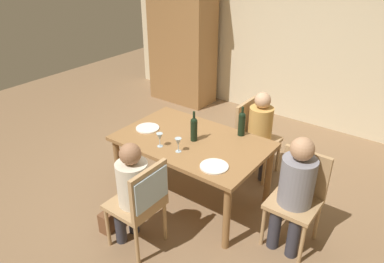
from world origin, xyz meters
name	(u,v)px	position (x,y,z in m)	size (l,w,h in m)	color
ground_plane	(192,196)	(0.00, 0.00, 0.00)	(10.00, 10.00, 0.00)	#846647
rear_room_partition	(299,35)	(0.00, 2.70, 1.35)	(6.40, 0.12, 2.70)	beige
armoire_cabinet	(182,39)	(-1.89, 2.25, 1.10)	(1.18, 0.62, 2.18)	olive
dining_table	(192,147)	(0.00, 0.00, 0.66)	(1.57, 1.00, 0.74)	olive
chair_far_right	(253,133)	(0.27, 0.88, 0.53)	(0.44, 0.44, 0.92)	tan
chair_right_end	(298,192)	(1.17, 0.09, 0.53)	(0.44, 0.44, 0.92)	tan
chair_near	(144,197)	(0.12, -0.88, 0.59)	(0.46, 0.44, 0.92)	tan
person_woman_host	(262,129)	(0.38, 0.88, 0.63)	(0.32, 0.28, 1.08)	#33333D
person_man_bearded	(295,187)	(1.17, -0.03, 0.66)	(0.31, 0.36, 1.15)	#33333D
person_man_guest	(131,187)	(-0.03, -0.88, 0.64)	(0.33, 0.29, 1.09)	#33333D
wine_bottle_tall_green	(242,123)	(0.36, 0.41, 0.89)	(0.08, 0.08, 0.33)	black
wine_bottle_dark_red	(194,128)	(0.02, 0.01, 0.88)	(0.07, 0.07, 0.33)	black
wine_glass_near_left	(178,142)	(0.03, -0.27, 0.85)	(0.07, 0.07, 0.15)	silver
wine_glass_centre	(160,137)	(-0.18, -0.30, 0.85)	(0.07, 0.07, 0.15)	silver
dinner_plate_host	(214,166)	(0.47, -0.29, 0.75)	(0.27, 0.27, 0.01)	white
dinner_plate_guest_left	(148,128)	(-0.55, -0.09, 0.75)	(0.26, 0.26, 0.01)	white
handbag	(113,218)	(-0.35, -0.88, 0.11)	(0.28, 0.12, 0.22)	brown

